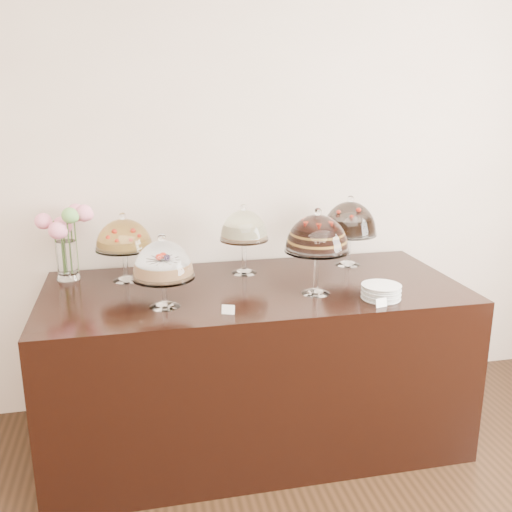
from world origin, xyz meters
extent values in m
cube|color=beige|center=(0.00, 3.00, 1.50)|extent=(5.00, 0.04, 3.00)
cube|color=black|center=(-0.01, 2.45, 0.45)|extent=(2.20, 1.00, 0.90)
cone|color=white|center=(-0.49, 2.24, 0.91)|extent=(0.15, 0.15, 0.02)
cylinder|color=white|center=(-0.49, 2.24, 0.98)|extent=(0.03, 0.03, 0.12)
cylinder|color=white|center=(-0.49, 2.24, 1.05)|extent=(0.30, 0.30, 0.01)
cylinder|color=tan|center=(-0.49, 2.24, 1.09)|extent=(0.23, 0.23, 0.06)
sphere|color=red|center=(-0.43, 2.26, 1.13)|extent=(0.02, 0.02, 0.02)
sphere|color=red|center=(-0.54, 2.29, 1.13)|extent=(0.02, 0.02, 0.02)
sphere|color=red|center=(-0.51, 2.18, 1.13)|extent=(0.02, 0.02, 0.02)
sphere|color=white|center=(-0.49, 2.24, 1.24)|extent=(0.04, 0.04, 0.04)
cone|color=white|center=(0.28, 2.27, 0.91)|extent=(0.15, 0.15, 0.02)
cylinder|color=white|center=(0.28, 2.27, 1.02)|extent=(0.03, 0.03, 0.20)
cylinder|color=white|center=(0.28, 2.27, 1.13)|extent=(0.33, 0.33, 0.01)
cylinder|color=black|center=(0.28, 2.27, 1.19)|extent=(0.24, 0.24, 0.11)
sphere|color=red|center=(0.34, 2.29, 1.25)|extent=(0.02, 0.02, 0.02)
sphere|color=red|center=(0.29, 2.34, 1.25)|extent=(0.02, 0.02, 0.02)
sphere|color=red|center=(0.23, 2.32, 1.25)|extent=(0.02, 0.02, 0.02)
sphere|color=red|center=(0.21, 2.25, 1.25)|extent=(0.02, 0.02, 0.02)
sphere|color=red|center=(0.26, 2.21, 1.25)|extent=(0.02, 0.02, 0.02)
sphere|color=red|center=(0.32, 2.23, 1.25)|extent=(0.02, 0.02, 0.02)
sphere|color=white|center=(0.28, 2.27, 1.32)|extent=(0.04, 0.04, 0.04)
cone|color=white|center=(-0.01, 2.70, 0.91)|extent=(0.15, 0.15, 0.02)
cylinder|color=white|center=(-0.01, 2.70, 1.01)|extent=(0.03, 0.03, 0.17)
cylinder|color=white|center=(-0.01, 2.70, 1.10)|extent=(0.28, 0.28, 0.01)
cylinder|color=#F3ECBC|center=(-0.01, 2.70, 1.14)|extent=(0.21, 0.21, 0.08)
sphere|color=white|center=(-0.01, 2.70, 1.28)|extent=(0.04, 0.04, 0.04)
cone|color=white|center=(0.63, 2.73, 0.91)|extent=(0.15, 0.15, 0.02)
cylinder|color=white|center=(0.63, 2.73, 1.01)|extent=(0.03, 0.03, 0.16)
cylinder|color=white|center=(0.63, 2.73, 1.09)|extent=(0.32, 0.32, 0.01)
cylinder|color=black|center=(0.63, 2.73, 1.14)|extent=(0.26, 0.26, 0.09)
sphere|color=red|center=(0.70, 2.75, 1.19)|extent=(0.02, 0.02, 0.02)
sphere|color=red|center=(0.57, 2.77, 1.19)|extent=(0.02, 0.02, 0.02)
sphere|color=red|center=(0.61, 2.66, 1.19)|extent=(0.02, 0.02, 0.02)
sphere|color=white|center=(0.63, 2.73, 1.30)|extent=(0.04, 0.04, 0.04)
cone|color=white|center=(-0.67, 2.70, 0.91)|extent=(0.15, 0.15, 0.02)
cylinder|color=white|center=(-0.67, 2.70, 1.00)|extent=(0.03, 0.03, 0.15)
cylinder|color=white|center=(-0.67, 2.70, 1.08)|extent=(0.31, 0.31, 0.01)
cylinder|color=#C28E39|center=(-0.67, 2.70, 1.11)|extent=(0.24, 0.24, 0.04)
sphere|color=red|center=(-0.61, 2.72, 1.14)|extent=(0.02, 0.02, 0.02)
sphere|color=red|center=(-0.66, 2.76, 1.14)|extent=(0.02, 0.02, 0.02)
sphere|color=red|center=(-0.72, 2.74, 1.14)|extent=(0.02, 0.02, 0.02)
sphere|color=red|center=(-0.74, 2.68, 1.14)|extent=(0.02, 0.02, 0.02)
sphere|color=red|center=(-0.69, 2.63, 1.14)|extent=(0.02, 0.02, 0.02)
sphere|color=red|center=(-0.62, 2.65, 1.14)|extent=(0.02, 0.02, 0.02)
sphere|color=white|center=(-0.67, 2.70, 1.26)|extent=(0.04, 0.04, 0.04)
cylinder|color=white|center=(-0.98, 2.79, 1.01)|extent=(0.11, 0.11, 0.22)
cylinder|color=#476B2D|center=(-0.93, 2.79, 1.10)|extent=(0.01, 0.01, 0.32)
sphere|color=pink|center=(-0.88, 2.80, 1.26)|extent=(0.09, 0.09, 0.09)
cylinder|color=#476B2D|center=(-0.96, 2.85, 1.09)|extent=(0.01, 0.01, 0.31)
sphere|color=pink|center=(-0.93, 2.90, 1.25)|extent=(0.10, 0.10, 0.10)
cylinder|color=#476B2D|center=(-0.99, 2.82, 1.07)|extent=(0.01, 0.01, 0.25)
sphere|color=pink|center=(-1.00, 2.84, 1.19)|extent=(0.10, 0.10, 0.10)
cylinder|color=#476B2D|center=(-1.04, 2.80, 1.08)|extent=(0.01, 0.01, 0.29)
sphere|color=pink|center=(-1.09, 2.80, 1.23)|extent=(0.09, 0.09, 0.09)
cylinder|color=#476B2D|center=(-1.00, 2.77, 1.06)|extent=(0.01, 0.01, 0.25)
sphere|color=pink|center=(-1.01, 2.74, 1.19)|extent=(0.10, 0.10, 0.10)
cylinder|color=#476B2D|center=(-0.96, 2.77, 1.10)|extent=(0.01, 0.01, 0.33)
sphere|color=#6DAB53|center=(-0.94, 2.74, 1.27)|extent=(0.09, 0.09, 0.09)
cylinder|color=silver|center=(0.57, 2.12, 0.90)|extent=(0.19, 0.19, 0.01)
cylinder|color=silver|center=(0.57, 2.12, 0.92)|extent=(0.18, 0.18, 0.01)
cylinder|color=silver|center=(0.57, 2.12, 0.93)|extent=(0.19, 0.19, 0.01)
cylinder|color=silver|center=(0.57, 2.12, 0.94)|extent=(0.18, 0.18, 0.01)
cylinder|color=silver|center=(0.57, 2.12, 0.95)|extent=(0.19, 0.19, 0.01)
cylinder|color=silver|center=(0.57, 2.12, 0.96)|extent=(0.18, 0.18, 0.01)
cylinder|color=silver|center=(0.57, 2.12, 0.97)|extent=(0.19, 0.19, 0.01)
cube|color=white|center=(-0.21, 2.08, 0.92)|extent=(0.06, 0.04, 0.04)
cube|color=white|center=(0.52, 2.01, 0.92)|extent=(0.06, 0.03, 0.04)
camera|label=1|loc=(-0.61, -0.36, 1.87)|focal=40.00mm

